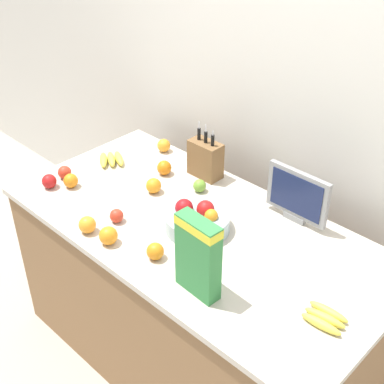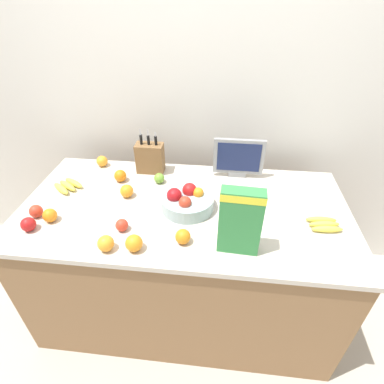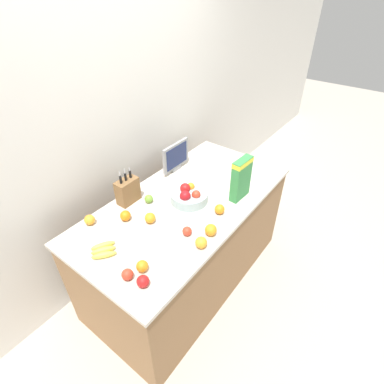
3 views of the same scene
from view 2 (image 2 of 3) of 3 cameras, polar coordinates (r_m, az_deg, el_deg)
ground_plane at (r=2.37m, az=-1.16°, el=-20.12°), size 14.00×14.00×0.00m
wall_back at (r=2.11m, az=0.86°, el=17.48°), size 9.00×0.06×2.60m
counter at (r=2.01m, az=-1.31°, el=-12.82°), size 1.85×0.92×0.90m
knife_block at (r=1.98m, az=-7.99°, el=6.47°), size 0.18×0.10×0.30m
small_monitor at (r=1.91m, az=8.87°, el=6.51°), size 0.32×0.03×0.26m
cereal_box at (r=1.34m, az=9.21°, el=-5.18°), size 0.20×0.08×0.34m
fruit_bowl at (r=1.66m, az=-0.98°, el=-1.66°), size 0.29×0.29×0.13m
banana_bunch_left at (r=1.98m, az=-22.63°, el=1.12°), size 0.20×0.19×0.04m
banana_bunch_right at (r=1.70m, az=23.86°, el=-5.66°), size 0.17×0.12×0.03m
apple_by_knife_block at (r=1.57m, az=-13.22°, el=-6.16°), size 0.06×0.06×0.06m
apple_leftmost at (r=1.89m, az=-6.26°, el=2.63°), size 0.07×0.07×0.07m
apple_front at (r=1.81m, az=-27.58°, el=-3.25°), size 0.07×0.07×0.07m
apple_middle at (r=1.74m, az=-28.73°, el=-5.41°), size 0.07×0.07×0.07m
orange_mid_left at (r=1.48m, az=-16.11°, el=-9.39°), size 0.08×0.08×0.08m
orange_front_center at (r=1.94m, az=-13.49°, el=3.02°), size 0.08×0.08×0.08m
orange_front_right at (r=1.75m, az=-25.45°, el=-4.04°), size 0.07×0.07×0.07m
orange_by_cereal at (r=2.14m, az=-16.76°, el=5.65°), size 0.07×0.07×0.07m
orange_front_left at (r=1.79m, az=-12.32°, el=0.18°), size 0.08×0.08×0.08m
orange_back_center at (r=1.45m, az=-10.99°, el=-9.54°), size 0.08×0.08×0.08m
orange_near_bowl at (r=1.46m, az=-1.75°, el=-8.48°), size 0.08×0.08×0.08m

